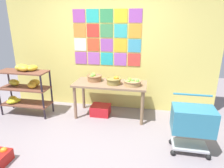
% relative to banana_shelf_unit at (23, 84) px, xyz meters
% --- Properties ---
extents(ground, '(9.22, 9.22, 0.00)m').
position_rel_banana_shelf_unit_xyz_m(ground, '(1.65, -0.93, -0.66)').
color(ground, gray).
extents(back_wall_with_art, '(4.56, 0.07, 2.95)m').
position_rel_banana_shelf_unit_xyz_m(back_wall_with_art, '(1.65, 0.71, 0.82)').
color(back_wall_with_art, '#E1D067').
rests_on(back_wall_with_art, ground).
extents(banana_shelf_unit, '(1.02, 0.46, 1.07)m').
position_rel_banana_shelf_unit_xyz_m(banana_shelf_unit, '(0.00, 0.00, 0.00)').
color(banana_shelf_unit, '#261E27').
rests_on(banana_shelf_unit, ground).
extents(display_table, '(1.45, 0.63, 0.72)m').
position_rel_banana_shelf_unit_xyz_m(display_table, '(1.79, 0.22, -0.03)').
color(display_table, '#87674B').
rests_on(display_table, ground).
extents(fruit_basket_back_left, '(0.34, 0.34, 0.14)m').
position_rel_banana_shelf_unit_xyz_m(fruit_basket_back_left, '(2.25, 0.14, 0.12)').
color(fruit_basket_back_left, '#A88350').
rests_on(fruit_basket_back_left, display_table).
extents(fruit_basket_centre, '(0.30, 0.30, 0.17)m').
position_rel_banana_shelf_unit_xyz_m(fruit_basket_centre, '(1.88, 0.15, 0.14)').
color(fruit_basket_centre, olive).
rests_on(fruit_basket_centre, display_table).
extents(fruit_basket_right, '(0.31, 0.31, 0.17)m').
position_rel_banana_shelf_unit_xyz_m(fruit_basket_right, '(1.45, 0.30, 0.13)').
color(fruit_basket_right, '#94643E').
rests_on(fruit_basket_right, display_table).
extents(produce_crate_under_table, '(0.39, 0.33, 0.21)m').
position_rel_banana_shelf_unit_xyz_m(produce_crate_under_table, '(1.58, 0.22, -0.56)').
color(produce_crate_under_table, red).
rests_on(produce_crate_under_table, ground).
extents(shopping_cart, '(0.59, 0.43, 0.86)m').
position_rel_banana_shelf_unit_xyz_m(shopping_cart, '(3.21, -0.71, -0.15)').
color(shopping_cart, black).
rests_on(shopping_cart, ground).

